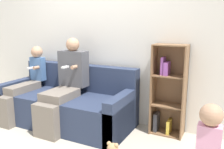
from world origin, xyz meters
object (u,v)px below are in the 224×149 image
toddler_standing (209,144)px  child_seated (25,83)px  adult_seated (65,83)px  bookshelf (168,91)px  couch (68,104)px

toddler_standing → child_seated: bearing=168.3°
adult_seated → child_seated: (-0.74, -0.04, -0.08)m
bookshelf → child_seated: bearing=-167.1°
adult_seated → bookshelf: adult_seated is taller
couch → bookshelf: (1.41, 0.33, 0.29)m
adult_seated → toddler_standing: (1.96, -0.60, -0.18)m
child_seated → toddler_standing: bearing=-11.7°
toddler_standing → bookshelf: bearing=119.9°
adult_seated → bookshelf: size_ratio=1.05×
couch → child_seated: 0.76m
couch → bookshelf: bookshelf is taller
adult_seated → bookshelf: bearing=18.0°
child_seated → couch: bearing=12.4°
adult_seated → toddler_standing: bearing=-16.9°
couch → child_seated: size_ratio=1.75×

